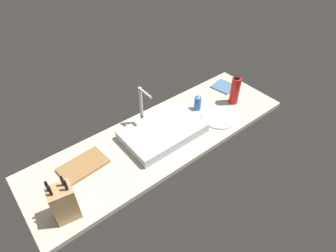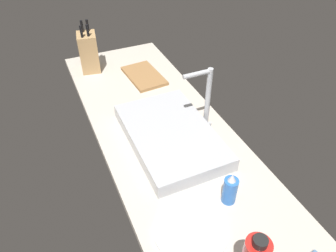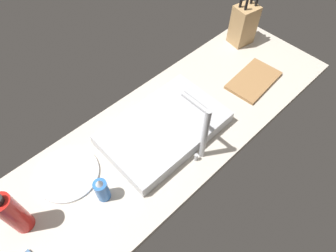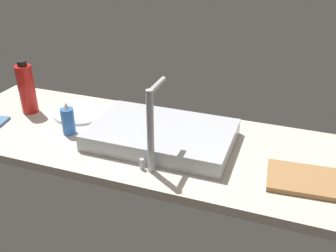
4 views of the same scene
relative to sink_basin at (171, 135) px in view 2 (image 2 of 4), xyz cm
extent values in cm
cube|color=beige|center=(-0.82, -0.29, -4.97)|extent=(191.34, 59.33, 3.50)
cube|color=#B7BABF|center=(0.00, 0.00, 0.00)|extent=(54.98, 34.84, 6.43)
cylinder|color=#B7BABF|center=(-3.58, 19.49, 11.92)|extent=(2.40, 2.40, 30.28)
cylinder|color=#B7BABF|center=(-3.58, 13.17, 26.06)|extent=(2.00, 12.65, 2.00)
cylinder|color=#B7BABF|center=(-0.08, 19.49, -1.22)|extent=(1.60, 1.60, 4.00)
cube|color=tan|center=(-77.12, -17.45, 7.96)|extent=(13.79, 12.28, 22.35)
cylinder|color=black|center=(-80.71, -18.18, 22.42)|extent=(1.62, 1.62, 6.57)
cylinder|color=black|center=(-80.78, -15.05, 22.42)|extent=(1.62, 1.62, 6.57)
cylinder|color=black|center=(-73.70, -20.05, 22.42)|extent=(1.62, 1.62, 6.57)
cylinder|color=black|center=(-73.87, -16.59, 22.42)|extent=(1.62, 1.62, 6.57)
cube|color=#9E7042|center=(-56.12, 8.19, -2.32)|extent=(30.04, 19.41, 1.80)
cylinder|color=blue|center=(38.21, 5.82, 2.24)|extent=(5.31, 5.31, 10.90)
cone|color=silver|center=(38.21, 5.82, 9.09)|extent=(2.92, 2.92, 2.80)
cylinder|color=black|center=(66.31, -5.62, 19.77)|extent=(3.95, 3.95, 2.20)
cylinder|color=white|center=(43.55, -12.43, -2.62)|extent=(25.96, 25.96, 1.20)
camera|label=1|loc=(-86.65, -113.45, 133.22)|focal=30.32mm
camera|label=2|loc=(96.19, -44.32, 93.68)|focal=34.19mm
camera|label=3|loc=(51.91, 56.82, 107.68)|focal=31.49mm
camera|label=4|loc=(-45.28, 118.18, 71.34)|focal=39.89mm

